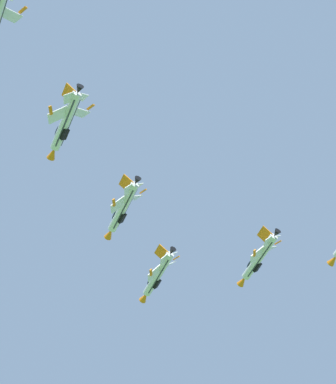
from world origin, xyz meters
name	(u,v)px	position (x,y,z in m)	size (l,w,h in m)	color
fighter_jet_lead	(158,275)	(27.27, 84.07, 98.97)	(6.92, 15.96, 8.05)	white
fighter_jet_left_wing	(123,208)	(15.85, 70.60, 100.26)	(6.90, 15.96, 8.07)	white
fighter_jet_right_wing	(259,258)	(45.81, 73.29, 98.97)	(7.72, 15.96, 7.36)	white
fighter_jet_left_outer	(65,123)	(0.99, 54.82, 99.01)	(7.66, 15.96, 7.42)	white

